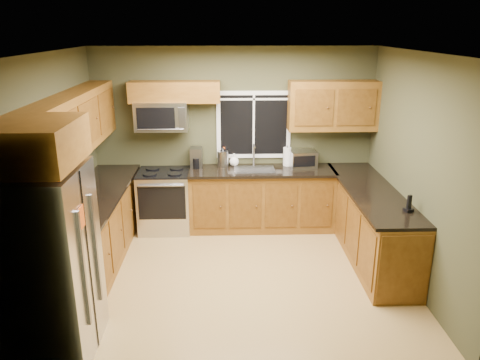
{
  "coord_description": "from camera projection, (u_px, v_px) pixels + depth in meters",
  "views": [
    {
      "loc": [
        -0.12,
        -5.16,
        2.97
      ],
      "look_at": [
        0.05,
        0.35,
        1.15
      ],
      "focal_mm": 35.0,
      "sensor_mm": 36.0,
      "label": 1
    }
  ],
  "objects": [
    {
      "name": "base_cabinets_left",
      "position": [
        98.0,
        229.0,
        6.09
      ],
      "size": [
        0.6,
        2.65,
        0.9
      ],
      "primitive_type": "cube",
      "color": "brown",
      "rests_on": "ground"
    },
    {
      "name": "right_wall",
      "position": [
        416.0,
        171.0,
        5.47
      ],
      "size": [
        0.0,
        3.6,
        3.6
      ],
      "primitive_type": "plane",
      "rotation": [
        1.57,
        0.0,
        -1.57
      ],
      "color": "#3C3D25",
      "rests_on": "ground"
    },
    {
      "name": "sink",
      "position": [
        254.0,
        168.0,
        6.96
      ],
      "size": [
        0.6,
        0.42,
        0.36
      ],
      "color": "slate",
      "rests_on": "countertop_back"
    },
    {
      "name": "soap_bottle_a",
      "position": [
        224.0,
        157.0,
        7.1
      ],
      "size": [
        0.12,
        0.12,
        0.29
      ],
      "primitive_type": "imported",
      "rotation": [
        0.0,
        0.0,
        0.05
      ],
      "color": "#C94C12",
      "rests_on": "countertop_back"
    },
    {
      "name": "range",
      "position": [
        165.0,
        200.0,
        7.05
      ],
      "size": [
        0.76,
        0.69,
        0.94
      ],
      "color": "#B7B7BC",
      "rests_on": "ground"
    },
    {
      "name": "cordless_phone",
      "position": [
        409.0,
        207.0,
        5.35
      ],
      "size": [
        0.11,
        0.11,
        0.2
      ],
      "color": "black",
      "rests_on": "countertop_peninsula"
    },
    {
      "name": "left_wall",
      "position": [
        53.0,
        175.0,
        5.34
      ],
      "size": [
        0.0,
        3.6,
        3.6
      ],
      "primitive_type": "plane",
      "rotation": [
        1.57,
        0.0,
        1.57
      ],
      "color": "#3C3D25",
      "rests_on": "ground"
    },
    {
      "name": "base_cabinets_peninsula",
      "position": [
        370.0,
        224.0,
        6.25
      ],
      "size": [
        0.6,
        2.52,
        0.9
      ],
      "color": "brown",
      "rests_on": "ground"
    },
    {
      "name": "countertop_back",
      "position": [
        262.0,
        171.0,
        6.95
      ],
      "size": [
        2.17,
        0.65,
        0.04
      ],
      "primitive_type": "cube",
      "color": "black",
      "rests_on": "base_cabinets_back"
    },
    {
      "name": "front_wall",
      "position": [
        242.0,
        241.0,
        3.7
      ],
      "size": [
        4.2,
        0.0,
        4.2
      ],
      "primitive_type": "plane",
      "rotation": [
        -1.57,
        0.0,
        0.0
      ],
      "color": "#3C3D25",
      "rests_on": "ground"
    },
    {
      "name": "ceiling",
      "position": [
        236.0,
        52.0,
        4.98
      ],
      "size": [
        4.2,
        4.2,
        0.0
      ],
      "primitive_type": "plane",
      "rotation": [
        3.14,
        0.0,
        0.0
      ],
      "color": "white",
      "rests_on": "back_wall"
    },
    {
      "name": "upper_cabinets_left",
      "position": [
        76.0,
        123.0,
        5.64
      ],
      "size": [
        0.33,
        2.65,
        0.72
      ],
      "primitive_type": "cube",
      "color": "brown",
      "rests_on": "left_wall"
    },
    {
      "name": "countertop_left",
      "position": [
        96.0,
        195.0,
        5.94
      ],
      "size": [
        0.65,
        2.65,
        0.04
      ],
      "primitive_type": "cube",
      "color": "black",
      "rests_on": "base_cabinets_left"
    },
    {
      "name": "soap_bottle_c",
      "position": [
        234.0,
        160.0,
        7.12
      ],
      "size": [
        0.17,
        0.17,
        0.19
      ],
      "primitive_type": "imported",
      "rotation": [
        0.0,
        0.0,
        -0.19
      ],
      "color": "white",
      "rests_on": "countertop_back"
    },
    {
      "name": "microwave",
      "position": [
        162.0,
        116.0,
        6.78
      ],
      "size": [
        0.76,
        0.41,
        0.42
      ],
      "color": "#B7B7BC",
      "rests_on": "back_wall"
    },
    {
      "name": "upper_cabinets_back_left",
      "position": [
        175.0,
        92.0,
        6.71
      ],
      "size": [
        1.3,
        0.33,
        0.3
      ],
      "primitive_type": "cube",
      "color": "brown",
      "rests_on": "back_wall"
    },
    {
      "name": "toaster_oven",
      "position": [
        303.0,
        159.0,
        7.06
      ],
      "size": [
        0.42,
        0.35,
        0.24
      ],
      "color": "#B7B7BC",
      "rests_on": "countertop_back"
    },
    {
      "name": "upper_cabinets_back_right",
      "position": [
        333.0,
        106.0,
        6.84
      ],
      "size": [
        1.3,
        0.33,
        0.72
      ],
      "primitive_type": "cube",
      "color": "brown",
      "rests_on": "back_wall"
    },
    {
      "name": "base_cabinets_back",
      "position": [
        262.0,
        200.0,
        7.12
      ],
      "size": [
        2.17,
        0.6,
        0.9
      ],
      "primitive_type": "cube",
      "color": "brown",
      "rests_on": "ground"
    },
    {
      "name": "floor",
      "position": [
        237.0,
        276.0,
        5.83
      ],
      "size": [
        4.2,
        4.2,
        0.0
      ],
      "primitive_type": "plane",
      "color": "#A27F47",
      "rests_on": "ground"
    },
    {
      "name": "kettle",
      "position": [
        223.0,
        158.0,
        7.05
      ],
      "size": [
        0.17,
        0.17,
        0.3
      ],
      "color": "#B7B7BC",
      "rests_on": "countertop_back"
    },
    {
      "name": "window",
      "position": [
        254.0,
        125.0,
        7.04
      ],
      "size": [
        1.12,
        0.03,
        1.02
      ],
      "color": "white",
      "rests_on": "back_wall"
    },
    {
      "name": "paper_towel_roll",
      "position": [
        287.0,
        157.0,
        7.11
      ],
      "size": [
        0.12,
        0.12,
        0.31
      ],
      "color": "white",
      "rests_on": "countertop_back"
    },
    {
      "name": "refrigerator",
      "position": [
        50.0,
        264.0,
        4.26
      ],
      "size": [
        0.74,
        0.9,
        1.8
      ],
      "color": "#B7B7BC",
      "rests_on": "ground"
    },
    {
      "name": "back_wall",
      "position": [
        234.0,
        138.0,
        7.11
      ],
      "size": [
        4.2,
        0.0,
        4.2
      ],
      "primitive_type": "plane",
      "rotation": [
        1.57,
        0.0,
        0.0
      ],
      "color": "#3C3D25",
      "rests_on": "ground"
    },
    {
      "name": "countertop_peninsula",
      "position": [
        371.0,
        191.0,
        6.11
      ],
      "size": [
        0.65,
        2.5,
        0.04
      ],
      "primitive_type": "cube",
      "color": "black",
      "rests_on": "base_cabinets_peninsula"
    },
    {
      "name": "coffee_maker",
      "position": [
        196.0,
        158.0,
        7.03
      ],
      "size": [
        0.18,
        0.24,
        0.3
      ],
      "color": "slate",
      "rests_on": "countertop_back"
    },
    {
      "name": "upper_cabinet_over_fridge",
      "position": [
        32.0,
        144.0,
        3.91
      ],
      "size": [
        0.72,
        0.9,
        0.38
      ],
      "primitive_type": "cube",
      "color": "brown",
      "rests_on": "left_wall"
    }
  ]
}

